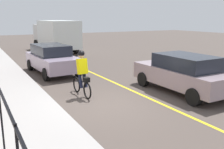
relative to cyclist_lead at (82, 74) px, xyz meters
The scene contains 7 objects.
ground_plane 1.64m from the cyclist_lead, 157.18° to the right, with size 80.00×80.00×0.00m, color #4C423D.
lane_line_centre 2.63m from the cyclist_lead, 120.48° to the right, with size 36.00×0.12×0.01m, color yellow.
sidewalk 3.24m from the cyclist_lead, 113.54° to the left, with size 40.00×3.20×0.15m, color #9B9896.
cyclist_lead is the anchor object (origin of this frame).
patrol_sedan 4.12m from the cyclist_lead, 111.39° to the right, with size 4.41×1.94×1.58m.
parked_sedan_rear 4.74m from the cyclist_lead, ahead, with size 4.49×2.11×1.58m.
box_truck_background 13.68m from the cyclist_lead, 12.56° to the right, with size 6.77×2.68×2.78m.
Camera 1 is at (-7.75, 4.17, 3.06)m, focal length 40.63 mm.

